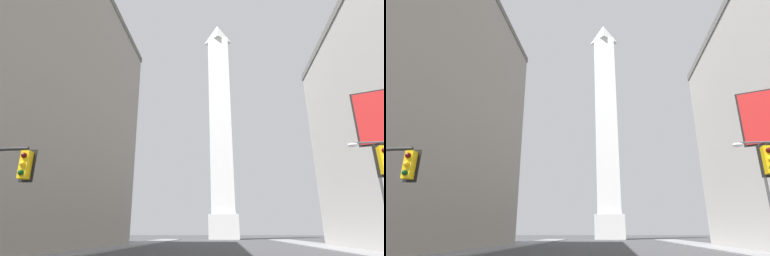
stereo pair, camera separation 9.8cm
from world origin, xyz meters
The scene contains 3 objects.
sidewalk_left centered at (-13.37, 29.05, 0.07)m, with size 5.00×96.82×0.15m, color gray.
sidewalk_right centered at (13.37, 29.05, 0.07)m, with size 5.00×96.82×0.15m, color gray.
obelisk centered at (0.00, 80.68, 31.92)m, with size 7.77×7.77×66.84m.
Camera 1 is at (0.42, -2.81, 1.80)m, focal length 28.00 mm.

